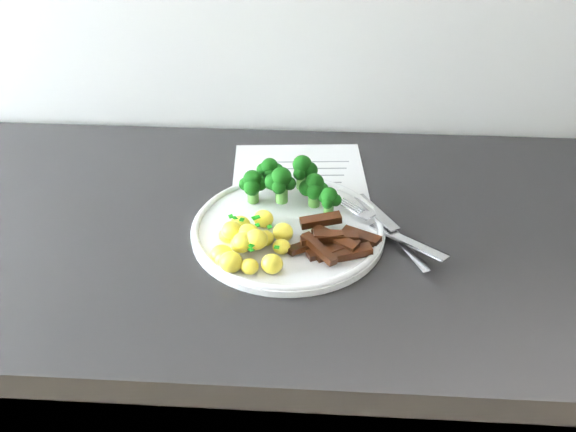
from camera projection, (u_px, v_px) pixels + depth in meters
The scene contains 8 objects.
counter at pixel (273, 423), 1.20m from camera, with size 2.45×0.61×0.92m.
recipe_paper at pixel (300, 191), 1.01m from camera, with size 0.24×0.33×0.00m.
plate at pixel (288, 228), 0.92m from camera, with size 0.28×0.28×0.02m.
broccoli at pixel (288, 181), 0.95m from camera, with size 0.16×0.10×0.07m.
potatoes at pixel (249, 242), 0.86m from camera, with size 0.11×0.13×0.04m.
beef_strips at pixel (333, 241), 0.87m from camera, with size 0.13×0.11×0.03m.
fork at pixel (392, 232), 0.90m from camera, with size 0.15×0.15×0.02m.
knife at pixel (399, 241), 0.90m from camera, with size 0.10×0.18×0.02m.
Camera 1 is at (-0.05, 0.91, 1.47)m, focal length 39.38 mm.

